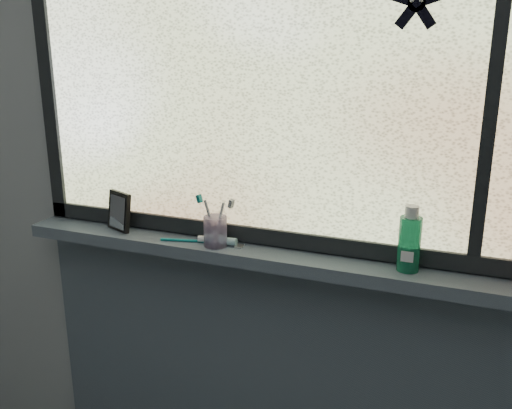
{
  "coord_description": "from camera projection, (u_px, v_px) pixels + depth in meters",
  "views": [
    {
      "loc": [
        0.58,
        -0.27,
        1.65
      ],
      "look_at": [
        0.06,
        1.05,
        1.22
      ],
      "focal_mm": 40.0,
      "sensor_mm": 36.0,
      "label": 1
    }
  ],
  "objects": [
    {
      "name": "frame_bottom",
      "position": [
        266.0,
        236.0,
        1.75
      ],
      "size": [
        1.6,
        0.03,
        0.05
      ],
      "primitive_type": "cube",
      "color": "black",
      "rests_on": "windowsill"
    },
    {
      "name": "mouthwash_bottle",
      "position": [
        410.0,
        239.0,
        1.55
      ],
      "size": [
        0.08,
        0.08,
        0.15
      ],
      "primitive_type": "cylinder",
      "rotation": [
        0.0,
        0.0,
        -0.36
      ],
      "color": "#1B905E",
      "rests_on": "windowsill"
    },
    {
      "name": "toothpaste_tube",
      "position": [
        219.0,
        240.0,
        1.76
      ],
      "size": [
        0.18,
        0.08,
        0.03
      ],
      "primitive_type": null,
      "rotation": [
        0.0,
        0.0,
        0.24
      ],
      "color": "white",
      "rests_on": "windowsill"
    },
    {
      "name": "sill_apron",
      "position": [
        266.0,
        390.0,
        1.93
      ],
      "size": [
        1.62,
        0.02,
        0.98
      ],
      "primitive_type": "cube",
      "color": "#4B5764",
      "rests_on": "floor"
    },
    {
      "name": "toothbrush_cup",
      "position": [
        215.0,
        231.0,
        1.74
      ],
      "size": [
        0.09,
        0.09,
        0.09
      ],
      "primitive_type": "cylinder",
      "rotation": [
        0.0,
        0.0,
        -0.23
      ],
      "color": "#AC92C1",
      "rests_on": "windowsill"
    },
    {
      "name": "windowsill",
      "position": [
        260.0,
        256.0,
        1.73
      ],
      "size": [
        1.62,
        0.14,
        0.04
      ],
      "primitive_type": "cube",
      "color": "#4B5764",
      "rests_on": "wall_back"
    },
    {
      "name": "frame_mullion",
      "position": [
        494.0,
        83.0,
        1.41
      ],
      "size": [
        0.03,
        0.03,
        1.0
      ],
      "primitive_type": "cube",
      "color": "black",
      "rests_on": "wall_back"
    },
    {
      "name": "frame_left",
      "position": [
        48.0,
        70.0,
        1.89
      ],
      "size": [
        0.05,
        0.03,
        1.1
      ],
      "primitive_type": "cube",
      "color": "black",
      "rests_on": "wall_back"
    },
    {
      "name": "wall_back",
      "position": [
        269.0,
        170.0,
        1.72
      ],
      "size": [
        3.0,
        0.01,
        2.5
      ],
      "primitive_type": "cube",
      "color": "#9EA3A8",
      "rests_on": "ground"
    },
    {
      "name": "starfish_sticker",
      "position": [
        417.0,
        3.0,
        1.41
      ],
      "size": [
        0.15,
        0.02,
        0.15
      ],
      "primitive_type": null,
      "color": "black",
      "rests_on": "window_pane"
    },
    {
      "name": "toothbrush_lying",
      "position": [
        186.0,
        240.0,
        1.79
      ],
      "size": [
        0.2,
        0.07,
        0.01
      ],
      "primitive_type": null,
      "rotation": [
        0.0,
        0.0,
        0.24
      ],
      "color": "#0D7A7D",
      "rests_on": "windowsill"
    },
    {
      "name": "window_pane",
      "position": [
        267.0,
        76.0,
        1.62
      ],
      "size": [
        1.5,
        0.01,
        1.0
      ],
      "primitive_type": "cube",
      "color": "silver",
      "rests_on": "wall_back"
    },
    {
      "name": "vanity_mirror",
      "position": [
        119.0,
        211.0,
        1.88
      ],
      "size": [
        0.12,
        0.09,
        0.13
      ],
      "primitive_type": "cube",
      "rotation": [
        0.0,
        0.0,
        -0.38
      ],
      "color": "black",
      "rests_on": "windowsill"
    }
  ]
}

